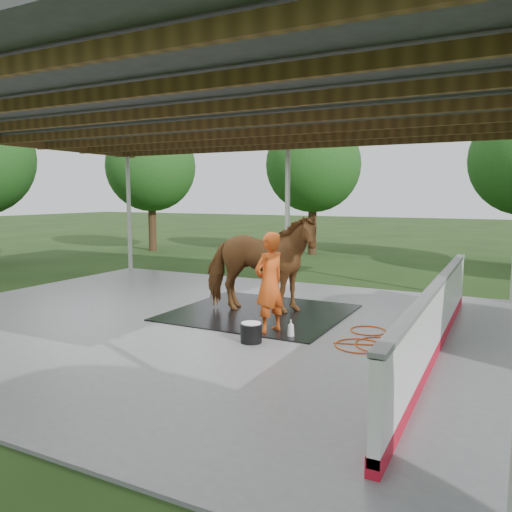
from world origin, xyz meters
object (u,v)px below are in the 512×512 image
at_px(horse, 260,263).
at_px(wash_bucket, 251,332).
at_px(handler, 269,283).
at_px(dasher_board, 436,319).

relative_size(horse, wash_bucket, 6.65).
height_order(handler, wash_bucket, handler).
height_order(dasher_board, wash_bucket, dasher_board).
height_order(horse, handler, horse).
xyz_separation_m(horse, wash_bucket, (0.82, -1.96, -0.89)).
bearing_deg(handler, dasher_board, 112.25).
bearing_deg(horse, wash_bucket, -171.61).
relative_size(dasher_board, horse, 3.27).
height_order(horse, wash_bucket, horse).
bearing_deg(horse, dasher_board, -121.47).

